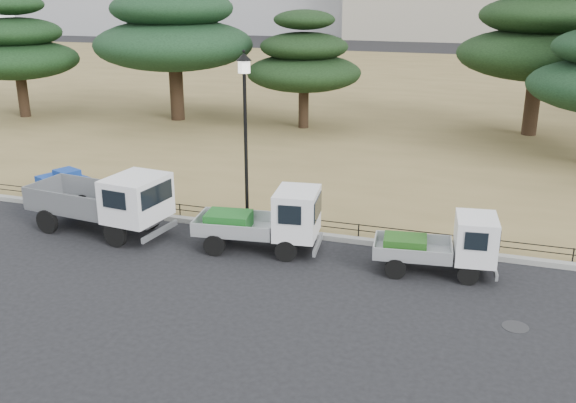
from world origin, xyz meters
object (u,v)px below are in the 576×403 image
(truck_large, at_px, (105,199))
(truck_kei_front, at_px, (267,220))
(truck_kei_rear, at_px, (444,244))
(tarp_pile, at_px, (64,186))
(street_lamp, at_px, (245,111))

(truck_large, height_order, truck_kei_front, truck_large)
(truck_kei_rear, bearing_deg, tarp_pile, 165.28)
(truck_large, xyz_separation_m, truck_kei_front, (5.23, 0.24, -0.16))
(truck_large, xyz_separation_m, tarp_pile, (-3.12, 2.10, -0.50))
(truck_large, relative_size, tarp_pile, 2.32)
(truck_large, xyz_separation_m, street_lamp, (3.95, 1.89, 2.66))
(truck_kei_front, relative_size, truck_kei_rear, 1.13)
(street_lamp, bearing_deg, truck_large, -154.48)
(truck_kei_front, height_order, truck_kei_rear, truck_kei_front)
(truck_kei_rear, relative_size, street_lamp, 0.62)
(street_lamp, bearing_deg, truck_kei_front, -52.12)
(truck_kei_front, bearing_deg, street_lamp, 120.86)
(truck_kei_front, height_order, tarp_pile, truck_kei_front)
(tarp_pile, bearing_deg, truck_large, -33.89)
(truck_kei_front, relative_size, tarp_pile, 1.84)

